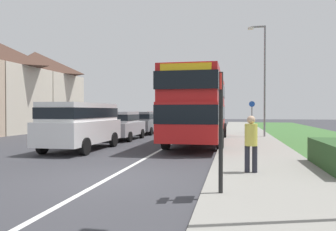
% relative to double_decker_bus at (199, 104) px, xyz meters
% --- Properties ---
extents(ground_plane, '(120.00, 120.00, 0.00)m').
position_rel_double_decker_bus_xyz_m(ground_plane, '(-1.44, -9.40, -2.14)').
color(ground_plane, '#38383D').
extents(lane_marking_centre, '(0.14, 60.00, 0.01)m').
position_rel_double_decker_bus_xyz_m(lane_marking_centre, '(-1.44, -1.40, -2.14)').
color(lane_marking_centre, silver).
rests_on(lane_marking_centre, ground_plane).
extents(pavement_near_side, '(3.20, 68.00, 0.12)m').
position_rel_double_decker_bus_xyz_m(pavement_near_side, '(2.76, -3.40, -2.08)').
color(pavement_near_side, gray).
rests_on(pavement_near_side, ground_plane).
extents(double_decker_bus, '(2.80, 10.34, 3.70)m').
position_rel_double_decker_bus_xyz_m(double_decker_bus, '(0.00, 0.00, 0.00)').
color(double_decker_bus, red).
rests_on(double_decker_bus, ground_plane).
extents(parked_van_white, '(2.11, 5.07, 2.15)m').
position_rel_double_decker_bus_xyz_m(parked_van_white, '(-4.98, -3.85, -0.86)').
color(parked_van_white, silver).
rests_on(parked_van_white, ground_plane).
extents(parked_car_silver, '(2.01, 4.14, 1.74)m').
position_rel_double_decker_bus_xyz_m(parked_car_silver, '(-4.91, 1.36, -1.19)').
color(parked_car_silver, '#B7B7BC').
rests_on(parked_car_silver, ground_plane).
extents(parked_car_grey, '(1.99, 4.52, 1.71)m').
position_rel_double_decker_bus_xyz_m(parked_car_grey, '(-4.93, 6.41, -1.21)').
color(parked_car_grey, slate).
rests_on(parked_car_grey, ground_plane).
extents(parked_car_red, '(2.01, 4.54, 1.70)m').
position_rel_double_decker_bus_xyz_m(parked_car_red, '(-5.05, 12.18, -1.21)').
color(parked_car_red, '#B21E1E').
rests_on(parked_car_red, ground_plane).
extents(pedestrian_at_stop, '(0.34, 0.34, 1.67)m').
position_rel_double_decker_bus_xyz_m(pedestrian_at_stop, '(2.29, -8.39, -1.17)').
color(pedestrian_at_stop, '#23232D').
rests_on(pedestrian_at_stop, ground_plane).
extents(bus_stop_sign, '(0.09, 0.52, 2.60)m').
position_rel_double_decker_bus_xyz_m(bus_stop_sign, '(1.56, -10.73, -0.60)').
color(bus_stop_sign, black).
rests_on(bus_stop_sign, ground_plane).
extents(cycle_route_sign, '(0.44, 0.08, 2.52)m').
position_rel_double_decker_bus_xyz_m(cycle_route_sign, '(3.23, 7.79, -0.71)').
color(cycle_route_sign, slate).
rests_on(cycle_route_sign, ground_plane).
extents(street_lamp_mid, '(1.14, 0.20, 7.28)m').
position_rel_double_decker_bus_xyz_m(street_lamp_mid, '(3.72, 4.18, 2.05)').
color(street_lamp_mid, slate).
rests_on(street_lamp_mid, ground_plane).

